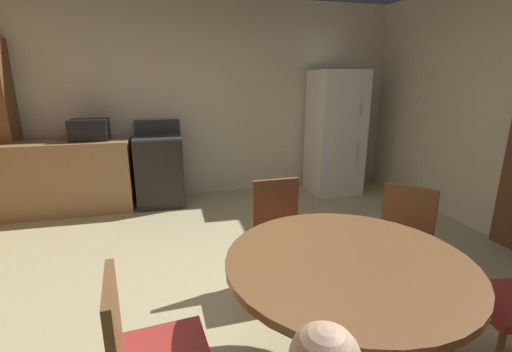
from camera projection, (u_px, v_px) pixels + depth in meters
name	position (u px, v px, depth m)	size (l,w,h in m)	color
ground_plane	(241.00, 305.00, 2.61)	(14.00, 14.00, 0.00)	tan
wall_back	(199.00, 100.00, 4.93)	(6.00, 0.12, 2.70)	beige
kitchen_counter	(59.00, 177.00, 4.37)	(1.75, 0.60, 0.90)	#9E754C
oven_range	(160.00, 170.00, 4.66)	(0.60, 0.60, 1.10)	black
refrigerator	(335.00, 133.00, 5.07)	(0.68, 0.68, 1.76)	white
microwave	(89.00, 130.00, 4.32)	(0.44, 0.32, 0.26)	black
dining_table	(346.00, 286.00, 1.79)	(1.23, 1.23, 0.76)	brown
chair_northeast	(401.00, 238.00, 2.58)	(0.56, 0.56, 0.87)	brown
chair_north	(280.00, 228.00, 2.74)	(0.42, 0.42, 0.87)	brown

